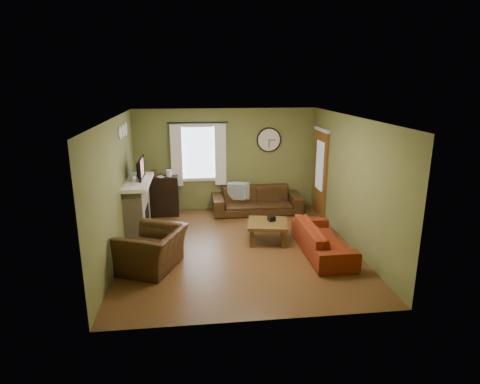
{
  "coord_description": "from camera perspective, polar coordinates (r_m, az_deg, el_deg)",
  "views": [
    {
      "loc": [
        -0.84,
        -7.49,
        3.28
      ],
      "look_at": [
        0.1,
        0.4,
        1.05
      ],
      "focal_mm": 30.0,
      "sensor_mm": 36.0,
      "label": 1
    }
  ],
  "objects": [
    {
      "name": "wall_right",
      "position": [
        8.36,
        15.48,
        1.39
      ],
      "size": [
        0.0,
        5.2,
        2.6
      ],
      "primitive_type": "cube",
      "color": "olive",
      "rests_on": "ground"
    },
    {
      "name": "ceiling",
      "position": [
        7.57,
        -0.4,
        10.51
      ],
      "size": [
        4.6,
        5.2,
        0.0
      ],
      "primitive_type": "cube",
      "color": "white",
      "rests_on": "ground"
    },
    {
      "name": "wine_glass_a",
      "position": [
        8.42,
        -14.86,
        1.44
      ],
      "size": [
        0.07,
        0.07,
        0.21
      ],
      "primitive_type": null,
      "color": "white",
      "rests_on": "mantel"
    },
    {
      "name": "door",
      "position": [
        10.1,
        11.34,
        2.61
      ],
      "size": [
        0.05,
        0.9,
        2.1
      ],
      "primitive_type": "cube",
      "color": "brown",
      "rests_on": "floor"
    },
    {
      "name": "tissue_box",
      "position": [
        8.45,
        4.49,
        -4.32
      ],
      "size": [
        0.17,
        0.17,
        0.1
      ],
      "primitive_type": "cube",
      "rotation": [
        0.0,
        0.0,
        0.3
      ],
      "color": "black",
      "rests_on": "coffee_table"
    },
    {
      "name": "sofa_red",
      "position": [
        8.03,
        11.7,
        -6.58
      ],
      "size": [
        0.76,
        1.96,
        0.57
      ],
      "primitive_type": "imported",
      "rotation": [
        0.0,
        0.0,
        1.57
      ],
      "color": "maroon",
      "rests_on": "floor"
    },
    {
      "name": "fireplace",
      "position": [
        9.15,
        -14.39,
        -2.19
      ],
      "size": [
        0.4,
        1.4,
        1.1
      ],
      "primitive_type": "cube",
      "color": "tan",
      "rests_on": "floor"
    },
    {
      "name": "curtain_left",
      "position": [
        10.15,
        -9.03,
        5.09
      ],
      "size": [
        0.28,
        0.04,
        1.55
      ],
      "primitive_type": "cube",
      "color": "white",
      "rests_on": "wall_back"
    },
    {
      "name": "coffee_table",
      "position": [
        8.44,
        3.91,
        -5.67
      ],
      "size": [
        0.94,
        0.94,
        0.43
      ],
      "primitive_type": null,
      "rotation": [
        0.0,
        0.0,
        -0.18
      ],
      "color": "brown",
      "rests_on": "floor"
    },
    {
      "name": "book",
      "position": [
        9.9,
        -11.62,
        1.8
      ],
      "size": [
        0.24,
        0.26,
        0.02
      ],
      "primitive_type": "imported",
      "rotation": [
        0.0,
        0.0,
        0.55
      ],
      "color": "brown",
      "rests_on": "bookshelf"
    },
    {
      "name": "medallion_left",
      "position": [
        8.48,
        -16.68,
        8.04
      ],
      "size": [
        0.28,
        0.28,
        0.03
      ],
      "primitive_type": "cylinder",
      "color": "white",
      "rests_on": "wall_left"
    },
    {
      "name": "medallion_right",
      "position": [
        9.17,
        -15.97,
        8.63
      ],
      "size": [
        0.28,
        0.28,
        0.03
      ],
      "primitive_type": "cylinder",
      "color": "white",
      "rests_on": "wall_left"
    },
    {
      "name": "floor",
      "position": [
        8.22,
        -0.37,
        -7.84
      ],
      "size": [
        4.6,
        5.2,
        0.0
      ],
      "primitive_type": "cube",
      "color": "brown",
      "rests_on": "ground"
    },
    {
      "name": "medallion_mid",
      "position": [
        8.82,
        -16.31,
        8.35
      ],
      "size": [
        0.28,
        0.28,
        0.03
      ],
      "primitive_type": "cylinder",
      "color": "white",
      "rests_on": "wall_left"
    },
    {
      "name": "armchair",
      "position": [
        7.39,
        -12.34,
        -7.97
      ],
      "size": [
        1.34,
        1.41,
        0.73
      ],
      "primitive_type": "imported",
      "rotation": [
        0.0,
        0.0,
        -1.97
      ],
      "color": "#372210",
      "rests_on": "floor"
    },
    {
      "name": "mantel",
      "position": [
        8.99,
        -14.45,
        1.4
      ],
      "size": [
        0.58,
        1.6,
        0.08
      ],
      "primitive_type": "cube",
      "color": "white",
      "rests_on": "fireplace"
    },
    {
      "name": "wall_front",
      "position": [
        5.35,
        2.75,
        -6.11
      ],
      "size": [
        4.6,
        0.0,
        2.6
      ],
      "primitive_type": "cube",
      "color": "olive",
      "rests_on": "ground"
    },
    {
      "name": "tv",
      "position": [
        9.08,
        -14.3,
        2.94
      ],
      "size": [
        0.08,
        0.6,
        0.35
      ],
      "primitive_type": "imported",
      "rotation": [
        0.0,
        0.0,
        1.57
      ],
      "color": "black",
      "rests_on": "mantel"
    },
    {
      "name": "window_pane",
      "position": [
        10.23,
        -5.93,
        5.57
      ],
      "size": [
        1.0,
        0.02,
        1.3
      ],
      "primitive_type": null,
      "color": "silver",
      "rests_on": "wall_back"
    },
    {
      "name": "bookshelf",
      "position": [
        10.11,
        -11.12,
        -0.59
      ],
      "size": [
        0.84,
        0.36,
        1.0
      ],
      "primitive_type": null,
      "color": "black",
      "rests_on": "floor"
    },
    {
      "name": "wall_left",
      "position": [
        7.89,
        -17.23,
        0.41
      ],
      "size": [
        0.0,
        5.2,
        2.6
      ],
      "primitive_type": "cube",
      "color": "olive",
      "rests_on": "ground"
    },
    {
      "name": "wine_glass_b",
      "position": [
        8.56,
        -14.73,
        1.56
      ],
      "size": [
        0.06,
        0.06,
        0.18
      ],
      "primitive_type": null,
      "color": "white",
      "rests_on": "mantel"
    },
    {
      "name": "sofa_brown",
      "position": [
        10.2,
        2.42,
        -1.16
      ],
      "size": [
        2.24,
        0.88,
        0.65
      ],
      "primitive_type": "imported",
      "color": "#372210",
      "rests_on": "floor"
    },
    {
      "name": "pillow_left",
      "position": [
        10.18,
        -0.53,
        0.11
      ],
      "size": [
        0.46,
        0.25,
        0.44
      ],
      "primitive_type": "cube",
      "rotation": [
        0.0,
        0.0,
        -0.3
      ],
      "color": "#9EA7B0",
      "rests_on": "sofa_brown"
    },
    {
      "name": "curtain_right",
      "position": [
        10.16,
        -2.8,
        5.28
      ],
      "size": [
        0.28,
        0.04,
        1.55
      ],
      "primitive_type": "cube",
      "color": "white",
      "rests_on": "wall_back"
    },
    {
      "name": "pillow_right",
      "position": [
        10.25,
        0.16,
        0.22
      ],
      "size": [
        0.44,
        0.25,
        0.43
      ],
      "primitive_type": "cube",
      "rotation": [
        0.0,
        0.0,
        -0.32
      ],
      "color": "#9EA7B0",
      "rests_on": "sofa_brown"
    },
    {
      "name": "firebox",
      "position": [
        9.21,
        -13.11,
        -3.64
      ],
      "size": [
        0.04,
        0.6,
        0.55
      ],
      "primitive_type": "cube",
      "color": "black",
      "rests_on": "fireplace"
    },
    {
      "name": "tv_screen",
      "position": [
        9.06,
        -13.82,
        3.3
      ],
      "size": [
        0.02,
        0.62,
        0.36
      ],
      "primitive_type": "cube",
      "color": "#994C3F",
      "rests_on": "mantel"
    },
    {
      "name": "wall_back",
      "position": [
        10.32,
        -2.0,
        4.61
      ],
      "size": [
        4.6,
        0.0,
        2.6
      ],
      "primitive_type": "cube",
      "color": "olive",
      "rests_on": "ground"
    },
    {
      "name": "wall_clock",
      "position": [
        10.34,
        4.14,
        7.4
      ],
      "size": [
        0.64,
        0.06,
        0.64
      ],
      "primitive_type": null,
      "color": "white",
      "rests_on": "wall_back"
    },
    {
      "name": "curtain_rod",
      "position": [
        10.03,
        -6.04,
        9.81
      ],
      "size": [
        0.03,
        0.03,
        1.5
      ],
      "primitive_type": "cylinder",
      "color": "black",
      "rests_on": "wall_back"
    }
  ]
}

